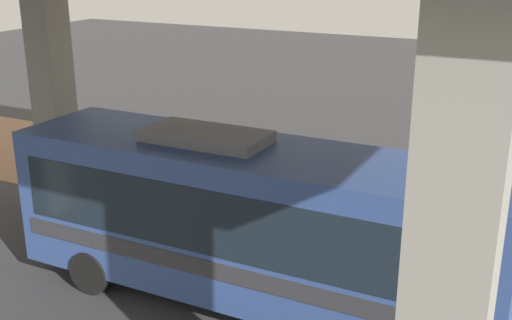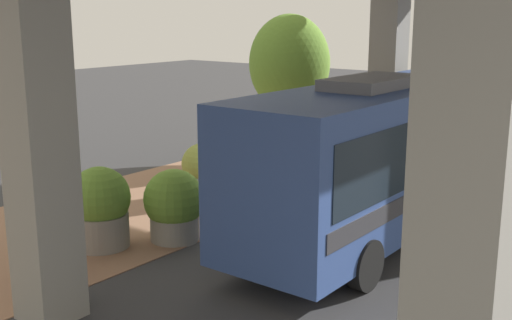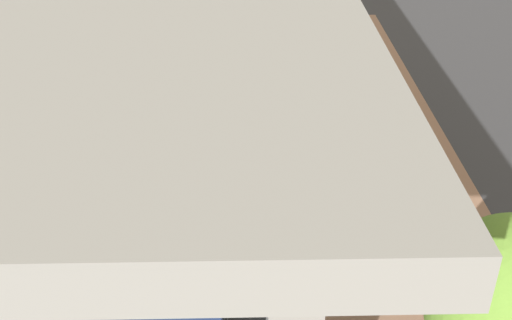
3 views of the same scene
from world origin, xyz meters
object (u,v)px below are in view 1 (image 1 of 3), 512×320
(fire_hydrant, at_px, (127,179))
(planter_back, at_px, (195,188))
(bus, at_px, (251,217))
(planter_middle, at_px, (303,186))
(planter_front, at_px, (175,168))

(fire_hydrant, height_order, planter_back, planter_back)
(bus, bearing_deg, planter_middle, -169.23)
(fire_hydrant, bearing_deg, planter_back, 81.13)
(fire_hydrant, xyz_separation_m, planter_front, (-0.54, 1.45, 0.43))
(fire_hydrant, relative_size, planter_front, 0.52)
(planter_front, distance_m, planter_back, 1.64)
(bus, height_order, planter_middle, bus)
(fire_hydrant, bearing_deg, planter_middle, 101.95)
(planter_front, bearing_deg, bus, 47.75)
(planter_front, height_order, planter_middle, planter_front)
(fire_hydrant, xyz_separation_m, planter_middle, (-1.15, 5.43, 0.34))
(planter_front, bearing_deg, planter_middle, 98.70)
(fire_hydrant, distance_m, planter_middle, 5.56)
(bus, relative_size, planter_back, 6.24)
(bus, bearing_deg, planter_front, -132.25)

